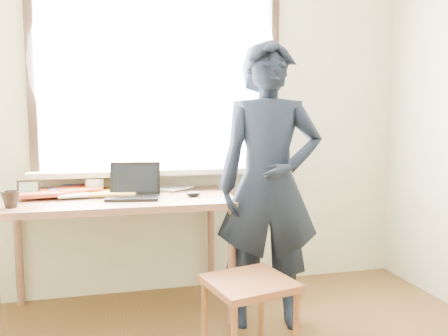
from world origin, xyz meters
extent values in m
cube|color=beige|center=(0.00, 2.00, 1.30)|extent=(3.50, 0.02, 2.60)
cube|color=white|center=(-0.20, 1.99, 1.60)|extent=(1.70, 0.01, 1.30)
cube|color=black|center=(-0.20, 1.97, 0.92)|extent=(1.82, 0.06, 0.06)
cube|color=black|center=(-1.08, 1.97, 1.60)|extent=(0.06, 0.06, 1.30)
cube|color=black|center=(0.68, 1.97, 1.60)|extent=(0.06, 0.06, 1.30)
cube|color=beige|center=(-0.20, 1.90, 0.93)|extent=(1.85, 0.20, 0.04)
cube|color=white|center=(-0.20, 1.91, 1.70)|extent=(1.95, 0.02, 1.65)
cube|color=brown|center=(-0.52, 1.63, 0.78)|extent=(1.49, 0.75, 0.04)
cylinder|color=brown|center=(-1.21, 1.95, 0.38)|extent=(0.05, 0.05, 0.76)
cylinder|color=brown|center=(0.17, 1.31, 0.38)|extent=(0.05, 0.05, 0.76)
cylinder|color=brown|center=(0.17, 1.95, 0.38)|extent=(0.05, 0.05, 0.76)
cube|color=black|center=(-0.43, 1.55, 0.81)|extent=(0.36, 0.28, 0.02)
cube|color=black|center=(-0.41, 1.67, 0.92)|extent=(0.34, 0.12, 0.22)
cube|color=black|center=(-0.41, 1.67, 0.92)|extent=(0.30, 0.10, 0.18)
cube|color=black|center=(-0.43, 1.54, 0.81)|extent=(0.31, 0.18, 0.00)
imported|color=white|center=(-0.68, 1.85, 0.85)|extent=(0.18, 0.18, 0.10)
imported|color=black|center=(-1.13, 1.42, 0.85)|extent=(0.13, 0.13, 0.10)
ellipsoid|color=black|center=(-0.04, 1.53, 0.82)|extent=(0.09, 0.06, 0.04)
cube|color=white|center=(-0.49, 1.76, 0.81)|extent=(0.33, 0.35, 0.02)
cube|color=white|center=(-0.98, 1.72, 0.81)|extent=(0.27, 0.29, 0.01)
cube|color=white|center=(-0.69, 1.89, 0.81)|extent=(0.24, 0.27, 0.01)
cube|color=white|center=(-0.54, 1.70, 0.82)|extent=(0.31, 0.31, 0.02)
cube|color=white|center=(-0.82, 1.74, 0.83)|extent=(0.26, 0.31, 0.02)
cube|color=white|center=(-0.92, 1.73, 0.83)|extent=(0.35, 0.35, 0.02)
cube|color=#3958BA|center=(-1.04, 1.80, 0.83)|extent=(0.28, 0.29, 0.02)
cube|color=white|center=(-0.87, 1.81, 0.83)|extent=(0.25, 0.31, 0.01)
cube|color=white|center=(-0.56, 1.84, 0.84)|extent=(0.29, 0.35, 0.01)
imported|color=white|center=(-0.84, 1.83, 0.81)|extent=(0.23, 0.28, 0.02)
imported|color=white|center=(-0.17, 1.92, 0.81)|extent=(0.29, 0.28, 0.02)
cube|color=black|center=(-1.09, 1.73, 0.85)|extent=(0.14, 0.04, 0.11)
cube|color=#477835|center=(-1.09, 1.73, 0.85)|extent=(0.11, 0.02, 0.08)
cube|color=brown|center=(0.16, 0.89, 0.42)|extent=(0.52, 0.50, 0.04)
cylinder|color=brown|center=(-0.06, 1.02, 0.20)|extent=(0.04, 0.04, 0.40)
cylinder|color=brown|center=(0.38, 0.76, 0.20)|extent=(0.04, 0.04, 0.40)
cylinder|color=brown|center=(0.30, 1.11, 0.20)|extent=(0.04, 0.04, 0.40)
imported|color=black|center=(0.40, 1.27, 0.90)|extent=(0.73, 0.55, 1.79)
camera|label=1|loc=(-0.52, -1.30, 1.30)|focal=35.00mm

